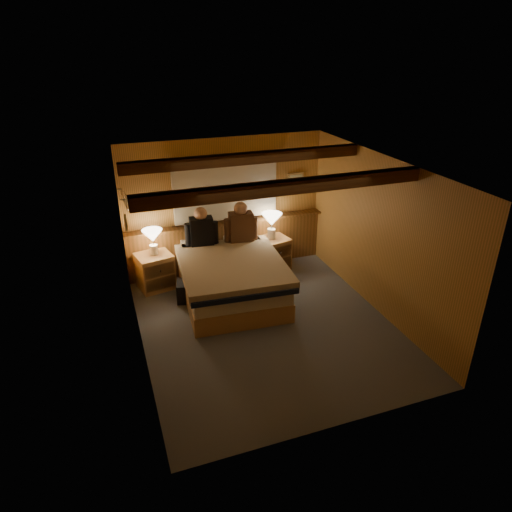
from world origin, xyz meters
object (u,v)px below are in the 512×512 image
bed (231,278)px  duffel_bag (194,290)px  nightstand_right (272,253)px  person_right (241,225)px  lamp_right (272,221)px  nightstand_left (155,271)px  lamp_left (153,237)px  person_left (201,229)px

bed → duffel_bag: 0.64m
nightstand_right → person_right: person_right is taller
bed → duffel_bag: (-0.60, 0.14, -0.20)m
bed → lamp_right: size_ratio=4.55×
nightstand_left → lamp_left: 0.62m
nightstand_right → person_left: person_left is taller
bed → lamp_left: bearing=148.5°
bed → lamp_left: 1.46m
nightstand_right → lamp_left: 2.21m
person_left → person_right: (0.68, -0.06, 0.01)m
duffel_bag → lamp_right: bearing=34.9°
nightstand_right → lamp_right: lamp_right is taller
lamp_left → person_right: size_ratio=0.61×
bed → nightstand_left: bearing=149.8°
bed → person_left: size_ratio=3.15×
person_left → duffel_bag: bearing=-111.5°
nightstand_right → person_right: size_ratio=0.88×
nightstand_right → duffel_bag: nightstand_right is taller
person_right → nightstand_right: bearing=13.6°
lamp_right → person_right: 0.62m
lamp_right → duffel_bag: size_ratio=0.79×
person_right → duffel_bag: bearing=-146.7°
person_right → duffel_bag: person_right is taller
nightstand_right → person_right: 0.94m
person_left → lamp_right: bearing=8.3°
nightstand_right → person_left: 1.47m
lamp_left → person_left: (0.81, -0.05, 0.05)m
nightstand_right → duffel_bag: 1.75m
nightstand_left → duffel_bag: nightstand_left is taller
bed → nightstand_right: size_ratio=3.41×
lamp_left → person_left: size_ratio=0.64×
bed → lamp_right: lamp_right is taller
nightstand_right → lamp_right: bearing=131.8°
duffel_bag → nightstand_left: bearing=142.9°
person_left → person_right: person_right is taller
lamp_left → duffel_bag: lamp_left is taller
bed → nightstand_left: 1.36m
lamp_right → person_right: size_ratio=0.66×
bed → lamp_right: 1.40m
bed → nightstand_right: bearing=41.2°
lamp_left → person_left: bearing=-3.8°
bed → lamp_right: bearing=42.3°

